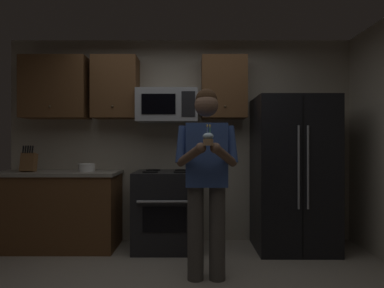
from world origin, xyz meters
TOP-DOWN VIEW (x-y plane):
  - wall_back at (0.00, 1.75)m, footprint 4.40×0.10m
  - oven_range at (-0.15, 1.36)m, footprint 0.76×0.70m
  - microwave at (-0.15, 1.48)m, footprint 0.74×0.41m
  - refrigerator at (1.35, 1.32)m, footprint 0.90×0.75m
  - cabinet_row_upper at (-0.72, 1.53)m, footprint 2.78×0.36m
  - counter_left at (-1.45, 1.38)m, footprint 1.44×0.66m
  - knife_block at (-1.79, 1.33)m, footprint 0.16×0.15m
  - bowl_large_white at (-1.11, 1.36)m, footprint 0.20×0.20m
  - person at (0.29, 0.43)m, footprint 0.60×0.48m
  - cupcake at (0.29, 0.10)m, footprint 0.09×0.09m

SIDE VIEW (x-z plane):
  - oven_range at x=-0.15m, z-range 0.00..0.93m
  - counter_left at x=-1.45m, z-range 0.00..0.92m
  - refrigerator at x=1.35m, z-range 0.00..1.80m
  - bowl_large_white at x=-1.11m, z-range 0.92..1.02m
  - person at x=0.29m, z-range 0.11..1.88m
  - knife_block at x=-1.79m, z-range 0.88..1.20m
  - cupcake at x=0.29m, z-range 1.21..1.38m
  - wall_back at x=0.00m, z-range 0.00..2.60m
  - microwave at x=-0.15m, z-range 1.52..1.92m
  - cabinet_row_upper at x=-0.72m, z-range 1.57..2.33m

